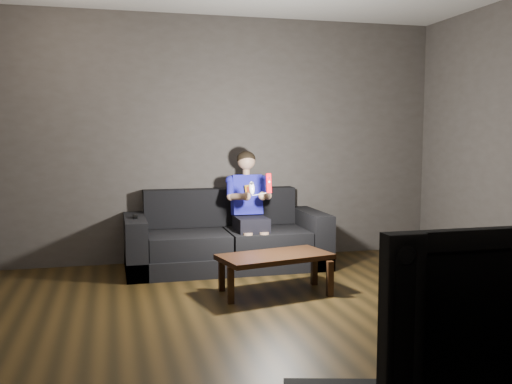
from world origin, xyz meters
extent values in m
plane|color=black|center=(0.00, 0.00, 0.00)|extent=(5.00, 5.00, 0.00)
cube|color=#3E3936|center=(0.00, 2.50, 1.35)|extent=(5.00, 0.04, 2.70)
cube|color=black|center=(-0.04, 2.04, 0.09)|extent=(2.10, 0.91, 0.18)
cube|color=black|center=(-0.46, 1.95, 0.29)|extent=(0.82, 0.64, 0.22)
cube|color=black|center=(0.37, 1.95, 0.29)|extent=(0.82, 0.64, 0.22)
cube|color=black|center=(-0.04, 2.39, 0.61)|extent=(1.68, 0.21, 0.41)
cube|color=black|center=(-0.99, 2.04, 0.29)|extent=(0.21, 0.91, 0.57)
cube|color=black|center=(0.90, 2.04, 0.29)|extent=(0.21, 0.91, 0.57)
cube|color=black|center=(0.19, 1.93, 0.47)|extent=(0.32, 0.40, 0.15)
cube|color=#10058E|center=(0.19, 2.14, 0.76)|extent=(0.32, 0.23, 0.44)
cube|color=#F5AE1B|center=(0.19, 2.05, 0.82)|extent=(0.10, 0.10, 0.11)
cube|color=#C23A17|center=(0.19, 2.05, 0.82)|extent=(0.06, 0.06, 0.07)
cylinder|color=tan|center=(0.19, 2.14, 1.00)|extent=(0.07, 0.07, 0.06)
sphere|color=tan|center=(0.19, 2.14, 1.12)|extent=(0.19, 0.19, 0.19)
ellipsoid|color=black|center=(0.19, 2.15, 1.15)|extent=(0.20, 0.20, 0.17)
cylinder|color=#10058E|center=(0.00, 2.07, 0.84)|extent=(0.08, 0.24, 0.20)
cylinder|color=#10058E|center=(0.39, 2.07, 0.84)|extent=(0.08, 0.24, 0.20)
cylinder|color=tan|center=(0.06, 1.90, 0.79)|extent=(0.15, 0.25, 0.11)
cylinder|color=tan|center=(0.34, 1.90, 0.79)|extent=(0.15, 0.25, 0.11)
sphere|color=tan|center=(0.11, 1.80, 0.78)|extent=(0.09, 0.09, 0.09)
sphere|color=tan|center=(0.28, 1.80, 0.78)|extent=(0.09, 0.09, 0.09)
cylinder|color=tan|center=(0.11, 1.72, 0.24)|extent=(0.10, 0.10, 0.36)
cylinder|color=tan|center=(0.28, 1.72, 0.24)|extent=(0.10, 0.10, 0.36)
cube|color=red|center=(0.28, 1.57, 0.93)|extent=(0.05, 0.07, 0.20)
cube|color=maroon|center=(0.28, 1.55, 0.98)|extent=(0.03, 0.01, 0.03)
cylinder|color=silver|center=(0.28, 1.55, 0.92)|extent=(0.02, 0.01, 0.02)
ellipsoid|color=silver|center=(0.11, 1.58, 0.89)|extent=(0.06, 0.09, 0.14)
cylinder|color=black|center=(0.11, 1.55, 0.94)|extent=(0.02, 0.01, 0.02)
cube|color=black|center=(-0.99, 2.00, 0.59)|extent=(0.04, 0.14, 0.03)
cube|color=black|center=(-0.99, 2.04, 0.60)|extent=(0.02, 0.02, 0.00)
cube|color=black|center=(0.18, 0.97, 0.33)|extent=(1.05, 0.69, 0.04)
cube|color=black|center=(-0.27, 0.78, 0.15)|extent=(0.05, 0.05, 0.31)
cube|color=black|center=(0.62, 0.78, 0.15)|extent=(0.05, 0.05, 0.31)
cube|color=black|center=(-0.27, 1.17, 0.15)|extent=(0.05, 0.05, 0.31)
cube|color=black|center=(0.62, 1.17, 0.15)|extent=(0.05, 0.05, 0.31)
camera|label=1|loc=(-1.21, -3.78, 1.41)|focal=40.00mm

